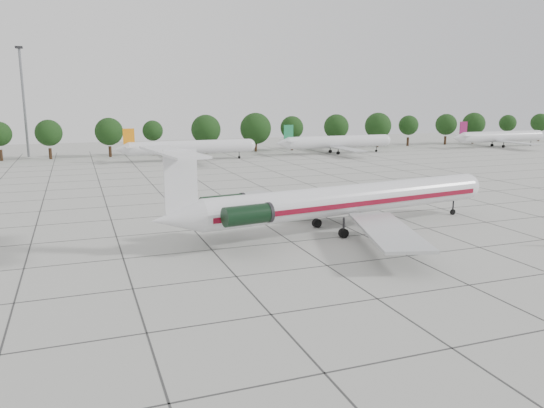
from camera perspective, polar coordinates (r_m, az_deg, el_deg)
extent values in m
plane|color=#B1B1AA|center=(52.26, 2.08, -4.09)|extent=(260.00, 260.00, 0.00)
cube|color=#383838|center=(65.97, -2.87, -0.81)|extent=(170.00, 170.00, 0.02)
cylinder|color=silver|center=(57.09, 8.63, 0.53)|extent=(34.22, 7.93, 3.13)
sphere|color=silver|center=(68.61, 20.10, 1.79)|extent=(3.13, 3.13, 3.13)
cone|color=silver|center=(48.15, -10.20, -1.55)|extent=(5.13, 3.77, 3.13)
cube|color=maroon|center=(58.38, 7.69, 0.56)|extent=(32.85, 4.75, 0.52)
cube|color=maroon|center=(55.90, 9.60, 0.02)|extent=(32.85, 4.75, 0.52)
cube|color=#B7BABC|center=(62.99, 2.20, 0.49)|extent=(11.42, 14.29, 0.28)
cube|color=#B7BABC|center=(49.43, 12.33, -2.82)|extent=(8.30, 14.87, 0.28)
cube|color=black|center=(52.00, -5.00, -0.13)|extent=(2.24, 1.51, 0.24)
cylinder|color=black|center=(52.60, -5.29, 0.00)|extent=(4.76, 2.43, 1.80)
cube|color=black|center=(48.20, -2.98, -1.02)|extent=(2.24, 1.51, 0.24)
cylinder|color=black|center=(47.62, -2.63, -1.17)|extent=(4.76, 2.43, 1.80)
cube|color=silver|center=(47.67, -9.79, 2.40)|extent=(3.04, 0.69, 5.69)
cube|color=silver|center=(47.13, -10.67, 5.52)|extent=(4.43, 11.66, 0.21)
cylinder|color=black|center=(67.64, 18.90, -0.35)|extent=(0.21, 0.21, 1.80)
cylinder|color=black|center=(67.75, 18.86, -0.82)|extent=(0.69, 0.36, 0.66)
cylinder|color=black|center=(57.87, 4.85, -1.34)|extent=(0.26, 0.26, 1.71)
cylinder|color=black|center=(58.04, 4.84, -2.07)|extent=(1.02, 0.70, 0.95)
cylinder|color=black|center=(53.93, 7.72, -2.35)|extent=(0.26, 0.26, 1.71)
cylinder|color=black|center=(54.12, 7.70, -3.13)|extent=(1.02, 0.70, 0.95)
cylinder|color=silver|center=(120.63, -8.69, 6.07)|extent=(27.20, 3.00, 3.00)
cube|color=#B7BABC|center=(120.55, -9.14, 5.48)|extent=(3.50, 27.20, 0.25)
cube|color=orange|center=(118.45, -15.15, 6.98)|extent=(2.40, 0.25, 3.60)
cylinder|color=black|center=(122.84, -9.32, 4.93)|extent=(0.80, 0.45, 0.80)
cylinder|color=black|center=(118.55, -8.91, 4.71)|extent=(0.80, 0.45, 0.80)
cylinder|color=silver|center=(135.14, 7.11, 6.68)|extent=(27.20, 3.00, 3.00)
cube|color=#B7BABC|center=(134.79, 6.72, 6.16)|extent=(3.50, 27.20, 0.25)
cube|color=#1C7F4B|center=(129.34, 1.79, 7.70)|extent=(2.40, 0.25, 3.60)
cylinder|color=black|center=(136.87, 6.28, 5.66)|extent=(0.80, 0.45, 0.80)
cylinder|color=black|center=(132.97, 7.13, 5.48)|extent=(0.80, 0.45, 0.80)
cylinder|color=silver|center=(165.42, 23.43, 6.69)|extent=(27.20, 3.00, 3.00)
cube|color=#B7BABC|center=(164.82, 23.14, 6.28)|extent=(3.50, 27.20, 0.25)
cube|color=#871850|center=(156.32, 19.89, 7.68)|extent=(2.40, 0.25, 3.60)
cylinder|color=black|center=(166.53, 22.58, 5.88)|extent=(0.80, 0.45, 0.80)
cylinder|color=black|center=(163.34, 23.63, 5.70)|extent=(0.80, 0.45, 0.80)
cylinder|color=#332114|center=(133.10, -27.12, 4.69)|extent=(0.70, 0.70, 2.50)
cylinder|color=#332114|center=(132.27, -22.73, 5.02)|extent=(0.70, 0.70, 2.50)
sphere|color=black|center=(131.90, -22.89, 7.07)|extent=(5.99, 5.99, 5.99)
cylinder|color=#332114|center=(132.37, -17.01, 5.41)|extent=(0.70, 0.70, 2.50)
sphere|color=black|center=(132.00, -17.13, 7.46)|extent=(6.50, 6.50, 6.50)
cylinder|color=#332114|center=(133.34, -12.62, 5.67)|extent=(0.70, 0.70, 2.50)
sphere|color=black|center=(132.97, -12.71, 7.71)|extent=(4.93, 4.93, 4.93)
cylinder|color=#332114|center=(135.72, -7.07, 5.96)|extent=(0.70, 0.70, 2.50)
sphere|color=black|center=(135.36, -7.12, 7.96)|extent=(7.40, 7.40, 7.40)
cylinder|color=#332114|center=(139.32, -1.76, 6.18)|extent=(0.70, 0.70, 2.50)
sphere|color=black|center=(138.97, -1.77, 8.13)|extent=(8.08, 8.08, 8.08)
cylinder|color=#332114|center=(142.87, 2.14, 6.30)|extent=(0.70, 0.70, 2.50)
sphere|color=black|center=(142.53, 2.16, 8.21)|extent=(6.17, 6.17, 6.17)
cylinder|color=#332114|center=(148.39, 6.89, 6.42)|extent=(0.70, 0.70, 2.50)
sphere|color=black|center=(148.06, 6.93, 8.25)|extent=(6.82, 6.82, 6.82)
cylinder|color=#332114|center=(154.83, 11.27, 6.49)|extent=(0.70, 0.70, 2.50)
sphere|color=black|center=(154.52, 11.33, 8.24)|extent=(7.44, 7.44, 7.44)
cylinder|color=#332114|center=(160.38, 14.39, 6.52)|extent=(0.70, 0.70, 2.50)
sphere|color=black|center=(160.07, 14.48, 8.21)|extent=(5.66, 5.66, 5.66)
cylinder|color=#332114|center=(168.20, 18.12, 6.52)|extent=(0.70, 0.70, 2.50)
sphere|color=black|center=(167.91, 18.22, 8.14)|extent=(6.25, 6.25, 6.25)
cylinder|color=#332114|center=(174.69, 20.77, 6.51)|extent=(0.70, 0.70, 2.50)
sphere|color=black|center=(174.41, 20.88, 8.06)|extent=(6.79, 6.79, 6.79)
cylinder|color=#332114|center=(183.59, 23.90, 6.48)|extent=(0.70, 0.70, 2.50)
sphere|color=black|center=(183.32, 24.02, 7.95)|extent=(5.16, 5.16, 5.16)
cylinder|color=#332114|center=(192.98, 26.74, 6.43)|extent=(0.70, 0.70, 2.50)
sphere|color=black|center=(192.72, 26.87, 7.84)|extent=(5.68, 5.68, 5.68)
cylinder|color=slate|center=(138.97, -25.12, 9.76)|extent=(0.56, 0.56, 25.00)
cube|color=black|center=(139.41, -25.58, 14.96)|extent=(1.60, 1.60, 0.50)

